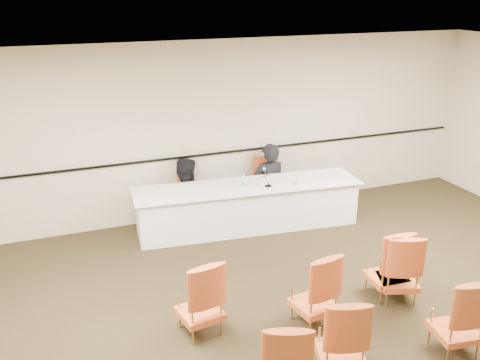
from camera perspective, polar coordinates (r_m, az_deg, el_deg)
name	(u,v)px	position (r m, az deg, el deg)	size (l,w,h in m)	color
floor	(326,345)	(6.39, 9.11, -16.98)	(10.00, 10.00, 0.00)	black
ceiling	(343,79)	(5.17, 10.98, 10.53)	(10.00, 10.00, 0.00)	white
wall_back	(212,130)	(9.06, -3.02, 5.30)	(10.00, 0.04, 3.00)	beige
wall_rail	(213,154)	(9.14, -2.90, 2.82)	(9.80, 0.04, 0.03)	black
panel_table	(248,206)	(8.83, 0.85, -2.83)	(3.73, 0.86, 0.75)	white
panelist_main	(268,189)	(9.46, 3.05, -1.01)	(0.62, 0.40, 1.69)	black
panelist_main_chair	(269,186)	(9.44, 3.06, -0.63)	(0.50, 0.50, 0.95)	#C45B23
panelist_second	(185,205)	(9.17, -5.91, -2.68)	(0.82, 0.64, 1.69)	black
panelist_second_chair	(184,194)	(9.10, -5.95, -1.54)	(0.50, 0.50, 0.95)	#C45B23
papers	(280,182)	(8.84, 4.27, -0.25)	(0.30, 0.22, 0.00)	white
microphone	(268,178)	(8.60, 3.03, 0.19)	(0.10, 0.21, 0.29)	black
water_bottle	(243,181)	(8.59, 0.36, -0.09)	(0.06, 0.06, 0.21)	#188880
drinking_glass	(263,184)	(8.63, 2.47, -0.39)	(0.06, 0.06, 0.10)	white
coffee_cup	(299,181)	(8.77, 6.34, -0.06)	(0.08, 0.08, 0.12)	white
aud_chair_front_left	(199,296)	(6.28, -4.36, -12.25)	(0.50, 0.50, 0.95)	#C45B23
aud_chair_front_mid	(314,288)	(6.46, 7.93, -11.35)	(0.50, 0.50, 0.95)	#C45B23
aud_chair_front_right	(388,262)	(7.19, 15.51, -8.47)	(0.50, 0.50, 0.95)	#C45B23
aud_chair_back_left	(285,360)	(5.38, 4.82, -18.61)	(0.50, 0.50, 0.95)	#C45B23
aud_chair_back_mid	(341,335)	(5.76, 10.73, -15.95)	(0.50, 0.50, 0.95)	#C45B23
aud_chair_back_right	(457,314)	(6.42, 22.18, -13.06)	(0.50, 0.50, 0.95)	#C45B23
aud_chair_extra	(399,266)	(7.14, 16.60, -8.80)	(0.50, 0.50, 0.95)	#C45B23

